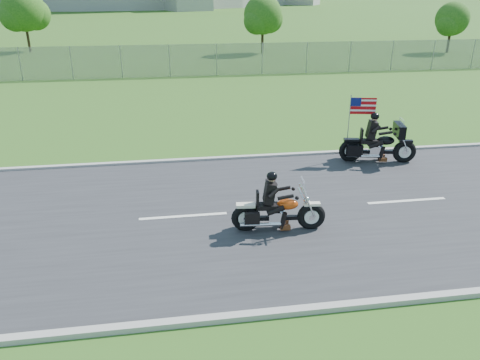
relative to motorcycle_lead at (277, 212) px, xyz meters
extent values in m
plane|color=#31541A|center=(-0.18, 1.00, -0.48)|extent=(420.00, 420.00, 0.00)
cube|color=#28282B|center=(-0.18, 1.00, -0.46)|extent=(120.00, 8.00, 0.04)
cube|color=#9E9B93|center=(-0.18, 5.05, -0.43)|extent=(120.00, 0.18, 0.12)
cube|color=#9E9B93|center=(-0.18, -3.05, -0.43)|extent=(120.00, 0.18, 0.12)
cube|color=gray|center=(-5.18, 21.00, 0.52)|extent=(60.00, 0.03, 2.00)
cylinder|color=#382316|center=(5.82, 31.00, 0.78)|extent=(0.22, 0.22, 2.52)
sphere|color=#1A4A13|center=(5.82, 31.00, 2.67)|extent=(3.20, 3.20, 3.20)
sphere|color=#1A4A13|center=(6.46, 31.48, 2.31)|extent=(2.40, 2.40, 2.40)
sphere|color=#1A4A13|center=(5.26, 30.60, 2.22)|extent=(2.24, 2.24, 2.24)
cylinder|color=#382316|center=(-14.18, 35.00, 0.92)|extent=(0.22, 0.22, 2.80)
sphere|color=#1A4A13|center=(-14.18, 35.00, 3.02)|extent=(3.60, 3.60, 3.60)
sphere|color=#1A4A13|center=(-13.46, 35.54, 2.62)|extent=(2.70, 2.70, 2.70)
sphere|color=#1A4A13|center=(-14.81, 34.55, 2.52)|extent=(2.52, 2.52, 2.52)
cylinder|color=#382316|center=(21.82, 29.00, 0.64)|extent=(0.22, 0.22, 2.24)
sphere|color=#1A4A13|center=(21.82, 29.00, 2.32)|extent=(2.80, 2.80, 2.80)
sphere|color=#1A4A13|center=(22.38, 29.42, 2.00)|extent=(2.10, 2.10, 2.10)
sphere|color=#1A4A13|center=(21.33, 28.65, 1.92)|extent=(1.96, 1.96, 1.96)
torus|color=black|center=(0.81, -0.08, -0.13)|extent=(0.69, 0.23, 0.68)
torus|color=black|center=(-0.74, 0.07, -0.13)|extent=(0.69, 0.23, 0.68)
ellipsoid|color=#CC440E|center=(0.24, -0.02, 0.20)|extent=(0.54, 0.34, 0.26)
cube|color=black|center=(-0.24, 0.02, 0.16)|extent=(0.53, 0.32, 0.11)
cube|color=black|center=(-0.19, 0.02, 0.52)|extent=(0.25, 0.39, 0.51)
sphere|color=black|center=(-0.15, 0.01, 0.92)|extent=(0.27, 0.27, 0.25)
cube|color=silver|center=(0.60, -0.06, 0.64)|extent=(0.08, 0.42, 0.37)
torus|color=black|center=(5.16, 3.87, -0.09)|extent=(0.78, 0.34, 0.76)
torus|color=black|center=(3.45, 4.23, -0.09)|extent=(0.78, 0.34, 0.76)
ellipsoid|color=black|center=(4.52, 4.00, 0.28)|extent=(0.63, 0.44, 0.29)
cube|color=black|center=(4.00, 4.11, 0.24)|extent=(0.62, 0.42, 0.12)
cube|color=black|center=(4.05, 4.10, 0.64)|extent=(0.33, 0.45, 0.57)
sphere|color=black|center=(4.10, 4.09, 1.08)|extent=(0.33, 0.33, 0.28)
cube|color=black|center=(4.91, 3.92, 0.64)|extent=(0.39, 0.85, 0.41)
cube|color=#B70C11|center=(3.79, 4.37, 1.36)|extent=(0.81, 0.19, 0.53)
camera|label=1|loc=(-2.36, -9.61, 4.93)|focal=35.00mm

